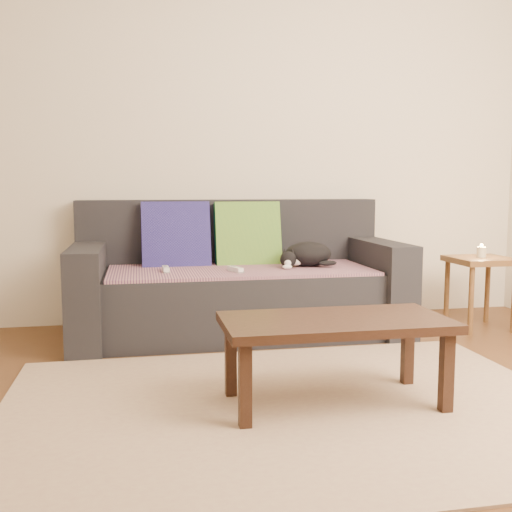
# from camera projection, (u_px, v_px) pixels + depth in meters

# --- Properties ---
(ground) EXTENTS (4.50, 4.50, 0.00)m
(ground) POSITION_uv_depth(u_px,v_px,m) (301.00, 423.00, 2.45)
(ground) COLOR brown
(ground) RESTS_ON ground
(back_wall) EXTENTS (4.50, 0.04, 2.60)m
(back_wall) POSITION_uv_depth(u_px,v_px,m) (227.00, 139.00, 4.25)
(back_wall) COLOR beige
(back_wall) RESTS_ON ground
(sofa) EXTENTS (2.10, 0.94, 0.87)m
(sofa) POSITION_uv_depth(u_px,v_px,m) (238.00, 286.00, 3.94)
(sofa) COLOR #232328
(sofa) RESTS_ON ground
(throw_blanket) EXTENTS (1.66, 0.74, 0.02)m
(throw_blanket) POSITION_uv_depth(u_px,v_px,m) (240.00, 270.00, 3.84)
(throw_blanket) COLOR #46284C
(throw_blanket) RESTS_ON sofa
(cushion_navy) EXTENTS (0.45, 0.22, 0.47)m
(cushion_navy) POSITION_uv_depth(u_px,v_px,m) (176.00, 236.00, 4.00)
(cushion_navy) COLOR #16124F
(cushion_navy) RESTS_ON throw_blanket
(cushion_green) EXTENTS (0.45, 0.21, 0.46)m
(cushion_green) POSITION_uv_depth(u_px,v_px,m) (247.00, 235.00, 4.09)
(cushion_green) COLOR #0C5131
(cushion_green) RESTS_ON throw_blanket
(cat) EXTENTS (0.39, 0.29, 0.16)m
(cat) POSITION_uv_depth(u_px,v_px,m) (307.00, 255.00, 3.92)
(cat) COLOR black
(cat) RESTS_ON throw_blanket
(wii_remote_a) EXTENTS (0.04, 0.15, 0.03)m
(wii_remote_a) POSITION_uv_depth(u_px,v_px,m) (166.00, 269.00, 3.69)
(wii_remote_a) COLOR white
(wii_remote_a) RESTS_ON throw_blanket
(wii_remote_b) EXTENTS (0.08, 0.15, 0.03)m
(wii_remote_b) POSITION_uv_depth(u_px,v_px,m) (235.00, 269.00, 3.68)
(wii_remote_b) COLOR white
(wii_remote_b) RESTS_ON throw_blanket
(side_table) EXTENTS (0.39, 0.39, 0.49)m
(side_table) POSITION_uv_depth(u_px,v_px,m) (481.00, 270.00, 4.04)
(side_table) COLOR brown
(side_table) RESTS_ON ground
(candle) EXTENTS (0.06, 0.06, 0.09)m
(candle) POSITION_uv_depth(u_px,v_px,m) (481.00, 252.00, 4.02)
(candle) COLOR beige
(candle) RESTS_ON side_table
(rug) EXTENTS (2.50, 1.80, 0.01)m
(rug) POSITION_uv_depth(u_px,v_px,m) (292.00, 408.00, 2.59)
(rug) COLOR tan
(rug) RESTS_ON ground
(coffee_table) EXTENTS (0.98, 0.49, 0.39)m
(coffee_table) POSITION_uv_depth(u_px,v_px,m) (335.00, 329.00, 2.60)
(coffee_table) COLOR #321D13
(coffee_table) RESTS_ON rug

